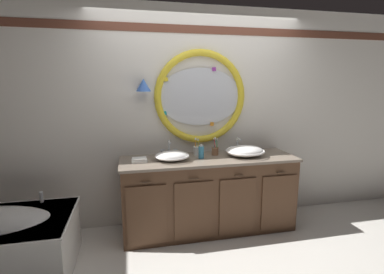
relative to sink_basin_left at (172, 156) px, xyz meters
name	(u,v)px	position (x,y,z in m)	size (l,w,h in m)	color
ground_plane	(209,239)	(0.38, -0.23, -0.93)	(14.00, 14.00, 0.00)	silver
back_wall_assembly	(198,115)	(0.38, 0.36, 0.40)	(6.40, 0.26, 2.60)	silver
vanity_counter	(209,193)	(0.43, 0.03, -0.49)	(2.01, 0.64, 0.87)	brown
sink_basin_left	(172,156)	(0.00, 0.00, 0.00)	(0.38, 0.38, 0.10)	white
sink_basin_right	(245,151)	(0.86, 0.00, 0.01)	(0.45, 0.45, 0.12)	white
faucet_set_left	(169,150)	(0.00, 0.24, 0.01)	(0.21, 0.12, 0.18)	silver
faucet_set_right	(238,146)	(0.86, 0.24, 0.02)	(0.21, 0.13, 0.18)	silver
toothbrush_holder_left	(197,150)	(0.32, 0.18, 0.00)	(0.09, 0.09, 0.21)	white
toothbrush_holder_right	(215,150)	(0.54, 0.13, 0.00)	(0.09, 0.09, 0.22)	#996647
soap_dispenser	(201,152)	(0.34, 0.02, 0.02)	(0.06, 0.07, 0.17)	#388EBC
folded_hand_towel	(139,160)	(-0.36, 0.01, -0.03)	(0.17, 0.13, 0.05)	white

